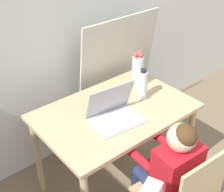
{
  "coord_description": "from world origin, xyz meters",
  "views": [
    {
      "loc": [
        -1.07,
        0.18,
        2.05
      ],
      "look_at": [
        0.04,
        1.52,
        0.92
      ],
      "focal_mm": 50.0,
      "sensor_mm": 36.0,
      "label": 1
    }
  ],
  "objects": [
    {
      "name": "laptop",
      "position": [
        0.04,
        1.51,
        0.8
      ],
      "size": [
        0.38,
        0.3,
        0.25
      ],
      "rotation": [
        0.0,
        0.0,
        -0.11
      ],
      "color": "#B2B2B7",
      "rests_on": "dining_table"
    },
    {
      "name": "flower_vase",
      "position": [
        0.47,
        1.73,
        0.89
      ],
      "size": [
        0.09,
        0.09,
        0.3
      ],
      "color": "silver",
      "rests_on": "dining_table"
    },
    {
      "name": "dining_table",
      "position": [
        0.12,
        1.58,
        0.64
      ],
      "size": [
        1.12,
        0.74,
        0.74
      ],
      "color": "#D6B784",
      "rests_on": "ground_plane"
    },
    {
      "name": "wall_back",
      "position": [
        0.0,
        2.23,
        1.25
      ],
      "size": [
        6.4,
        0.05,
        2.5
      ],
      "color": "white",
      "rests_on": "ground_plane"
    },
    {
      "name": "cardboard_panel",
      "position": [
        0.55,
        2.08,
        0.61
      ],
      "size": [
        0.81,
        0.19,
        1.23
      ],
      "color": "silver",
      "rests_on": "ground_plane"
    },
    {
      "name": "person_seated",
      "position": [
        0.08,
        1.01,
        0.63
      ],
      "size": [
        0.31,
        0.44,
        1.01
      ],
      "rotation": [
        0.0,
        0.0,
        3.08
      ],
      "color": "red",
      "rests_on": "ground_plane"
    },
    {
      "name": "water_bottle",
      "position": [
        0.37,
        1.57,
        0.86
      ],
      "size": [
        0.07,
        0.07,
        0.25
      ],
      "color": "silver",
      "rests_on": "dining_table"
    }
  ]
}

